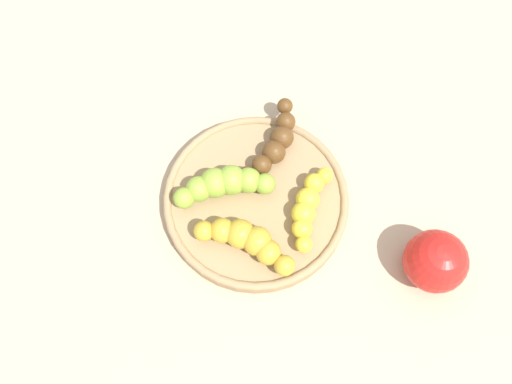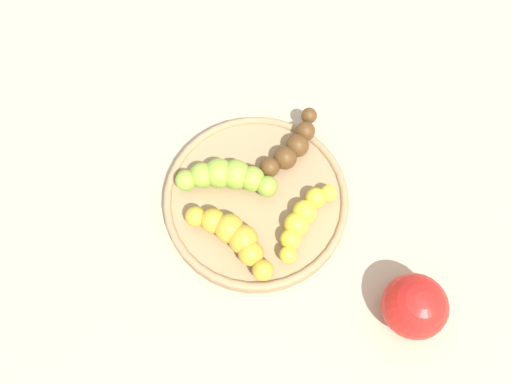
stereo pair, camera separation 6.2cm
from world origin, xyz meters
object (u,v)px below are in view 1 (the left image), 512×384
Objects in this scene: fruit_bowl at (256,200)px; banana_spotted at (247,240)px; banana_yellow at (308,207)px; apple_red at (435,261)px; banana_overripe at (275,143)px; banana_green at (224,184)px.

banana_spotted reaches higher than fruit_bowl.
banana_yellow is 1.37× the size of apple_red.
fruit_bowl is 2.11× the size of banana_spotted.
banana_yellow is 0.94× the size of banana_overripe.
apple_red is (-0.15, 0.18, 0.00)m from banana_overripe.
fruit_bowl is 0.22m from apple_red.
banana_overripe is 0.23m from apple_red.
banana_overripe is at bearing -119.78° from fruit_bowl.
banana_overripe is at bearing -50.78° from apple_red.
banana_green reaches higher than fruit_bowl.
banana_green is 0.07m from banana_spotted.
banana_spotted is 0.08m from banana_yellow.
apple_red is (-0.13, 0.09, 0.00)m from banana_yellow.
banana_yellow is at bearing -35.90° from apple_red.
apple_red reaches higher than banana_overripe.
banana_spotted is (0.02, 0.06, 0.02)m from fruit_bowl.
fruit_bowl is at bearing -81.94° from banana_overripe.
banana_green reaches higher than banana_overripe.
fruit_bowl is 1.84× the size of banana_green.
banana_green is 0.26m from apple_red.
banana_green is (0.04, -0.02, 0.03)m from fruit_bowl.
banana_spotted is 0.13m from banana_overripe.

